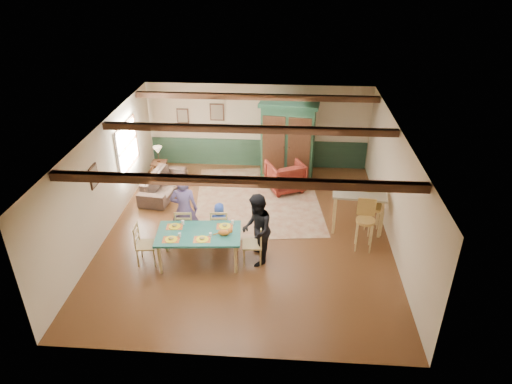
# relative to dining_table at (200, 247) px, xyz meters

# --- Properties ---
(floor) EXTENTS (8.00, 8.00, 0.00)m
(floor) POSITION_rel_dining_table_xyz_m (0.98, 1.30, -0.39)
(floor) COLOR #482714
(floor) RESTS_ON ground
(wall_back) EXTENTS (7.00, 0.02, 2.70)m
(wall_back) POSITION_rel_dining_table_xyz_m (0.98, 5.30, 0.96)
(wall_back) COLOR beige
(wall_back) RESTS_ON floor
(wall_left) EXTENTS (0.02, 8.00, 2.70)m
(wall_left) POSITION_rel_dining_table_xyz_m (-2.52, 1.30, 0.96)
(wall_left) COLOR beige
(wall_left) RESTS_ON floor
(wall_right) EXTENTS (0.02, 8.00, 2.70)m
(wall_right) POSITION_rel_dining_table_xyz_m (4.48, 1.30, 0.96)
(wall_right) COLOR beige
(wall_right) RESTS_ON floor
(ceiling) EXTENTS (7.00, 8.00, 0.02)m
(ceiling) POSITION_rel_dining_table_xyz_m (0.98, 1.30, 2.31)
(ceiling) COLOR white
(ceiling) RESTS_ON wall_back
(wainscot_back) EXTENTS (6.95, 0.03, 0.90)m
(wainscot_back) POSITION_rel_dining_table_xyz_m (0.98, 5.28, 0.06)
(wainscot_back) COLOR #1B3223
(wainscot_back) RESTS_ON floor
(ceiling_beam_front) EXTENTS (6.95, 0.16, 0.16)m
(ceiling_beam_front) POSITION_rel_dining_table_xyz_m (0.98, -1.00, 2.22)
(ceiling_beam_front) COLOR black
(ceiling_beam_front) RESTS_ON ceiling
(ceiling_beam_mid) EXTENTS (6.95, 0.16, 0.16)m
(ceiling_beam_mid) POSITION_rel_dining_table_xyz_m (0.98, 1.70, 2.22)
(ceiling_beam_mid) COLOR black
(ceiling_beam_mid) RESTS_ON ceiling
(ceiling_beam_back) EXTENTS (6.95, 0.16, 0.16)m
(ceiling_beam_back) POSITION_rel_dining_table_xyz_m (0.98, 4.30, 2.22)
(ceiling_beam_back) COLOR black
(ceiling_beam_back) RESTS_ON ceiling
(window_left) EXTENTS (0.06, 1.60, 1.30)m
(window_left) POSITION_rel_dining_table_xyz_m (-2.49, 3.00, 1.16)
(window_left) COLOR white
(window_left) RESTS_ON wall_left
(picture_left_wall) EXTENTS (0.04, 0.42, 0.52)m
(picture_left_wall) POSITION_rel_dining_table_xyz_m (-2.49, 0.70, 1.36)
(picture_left_wall) COLOR gray
(picture_left_wall) RESTS_ON wall_left
(picture_back_a) EXTENTS (0.45, 0.04, 0.55)m
(picture_back_a) POSITION_rel_dining_table_xyz_m (-0.32, 5.27, 1.41)
(picture_back_a) COLOR gray
(picture_back_a) RESTS_ON wall_back
(picture_back_b) EXTENTS (0.38, 0.04, 0.48)m
(picture_back_b) POSITION_rel_dining_table_xyz_m (-1.42, 5.27, 1.26)
(picture_back_b) COLOR gray
(picture_back_b) RESTS_ON wall_back
(dining_table) EXTENTS (1.94, 1.18, 0.78)m
(dining_table) POSITION_rel_dining_table_xyz_m (0.00, 0.00, 0.00)
(dining_table) COLOR #1F6258
(dining_table) RESTS_ON floor
(dining_chair_far_left) EXTENTS (0.47, 0.49, 0.98)m
(dining_chair_far_left) POSITION_rel_dining_table_xyz_m (-0.47, 0.71, 0.10)
(dining_chair_far_left) COLOR tan
(dining_chair_far_left) RESTS_ON floor
(dining_chair_far_right) EXTENTS (0.47, 0.49, 0.98)m
(dining_chair_far_right) POSITION_rel_dining_table_xyz_m (0.35, 0.78, 0.10)
(dining_chair_far_right) COLOR tan
(dining_chair_far_right) RESTS_ON floor
(dining_chair_end_left) EXTENTS (0.49, 0.47, 0.98)m
(dining_chair_end_left) POSITION_rel_dining_table_xyz_m (-1.19, -0.10, 0.10)
(dining_chair_end_left) COLOR tan
(dining_chair_end_left) RESTS_ON floor
(dining_chair_end_right) EXTENTS (0.49, 0.47, 0.98)m
(dining_chair_end_right) POSITION_rel_dining_table_xyz_m (1.19, 0.10, 0.10)
(dining_chair_end_right) COLOR tan
(dining_chair_end_right) RESTS_ON floor
(person_man) EXTENTS (0.68, 0.48, 1.78)m
(person_man) POSITION_rel_dining_table_xyz_m (-0.48, 0.79, 0.50)
(person_man) COLOR #62518C
(person_man) RESTS_ON floor
(person_woman) EXTENTS (0.71, 0.88, 1.71)m
(person_woman) POSITION_rel_dining_table_xyz_m (1.29, 0.10, 0.47)
(person_woman) COLOR black
(person_woman) RESTS_ON floor
(person_child) EXTENTS (0.53, 0.37, 1.04)m
(person_child) POSITION_rel_dining_table_xyz_m (0.35, 0.86, 0.13)
(person_child) COLOR #2A47A9
(person_child) RESTS_ON floor
(cat) EXTENTS (0.38, 0.17, 0.19)m
(cat) POSITION_rel_dining_table_xyz_m (0.58, -0.06, 0.48)
(cat) COLOR orange
(cat) RESTS_ON dining_table
(place_setting_near_left) EXTENTS (0.44, 0.34, 0.11)m
(place_setting_near_left) POSITION_rel_dining_table_xyz_m (-0.55, -0.30, 0.44)
(place_setting_near_left) COLOR yellow
(place_setting_near_left) RESTS_ON dining_table
(place_setting_near_center) EXTENTS (0.44, 0.34, 0.11)m
(place_setting_near_center) POSITION_rel_dining_table_xyz_m (0.12, -0.25, 0.44)
(place_setting_near_center) COLOR yellow
(place_setting_near_center) RESTS_ON dining_table
(place_setting_far_left) EXTENTS (0.44, 0.34, 0.11)m
(place_setting_far_left) POSITION_rel_dining_table_xyz_m (-0.59, 0.21, 0.44)
(place_setting_far_left) COLOR yellow
(place_setting_far_left) RESTS_ON dining_table
(place_setting_far_right) EXTENTS (0.44, 0.34, 0.11)m
(place_setting_far_right) POSITION_rel_dining_table_xyz_m (0.55, 0.30, 0.44)
(place_setting_far_right) COLOR yellow
(place_setting_far_right) RESTS_ON dining_table
(area_rug) EXTENTS (3.89, 4.46, 0.01)m
(area_rug) POSITION_rel_dining_table_xyz_m (1.11, 2.99, -0.38)
(area_rug) COLOR tan
(area_rug) RESTS_ON floor
(armoire) EXTENTS (1.79, 0.91, 2.42)m
(armoire) POSITION_rel_dining_table_xyz_m (1.92, 4.42, 0.82)
(armoire) COLOR #13301F
(armoire) RESTS_ON floor
(armchair) EXTENTS (1.27, 1.29, 0.89)m
(armchair) POSITION_rel_dining_table_xyz_m (1.88, 3.66, 0.06)
(armchair) COLOR #46100E
(armchair) RESTS_ON floor
(sofa) EXTENTS (1.04, 2.09, 0.59)m
(sofa) POSITION_rel_dining_table_xyz_m (-1.65, 3.19, -0.09)
(sofa) COLOR #413129
(sofa) RESTS_ON floor
(end_table) EXTENTS (0.47, 0.47, 0.55)m
(end_table) POSITION_rel_dining_table_xyz_m (-2.00, 4.13, -0.11)
(end_table) COLOR black
(end_table) RESTS_ON floor
(table_lamp) EXTENTS (0.30, 0.30, 0.50)m
(table_lamp) POSITION_rel_dining_table_xyz_m (-2.00, 4.13, 0.41)
(table_lamp) COLOR beige
(table_lamp) RESTS_ON end_table
(counter_table) EXTENTS (1.35, 0.87, 1.07)m
(counter_table) POSITION_rel_dining_table_xyz_m (3.71, 1.64, 0.15)
(counter_table) COLOR tan
(counter_table) RESTS_ON floor
(bar_stool_left) EXTENTS (0.50, 0.53, 1.25)m
(bar_stool_left) POSITION_rel_dining_table_xyz_m (3.78, 0.79, 0.24)
(bar_stool_left) COLOR #B18A45
(bar_stool_left) RESTS_ON floor
(bar_stool_right) EXTENTS (0.48, 0.52, 1.20)m
(bar_stool_right) POSITION_rel_dining_table_xyz_m (4.13, 1.49, 0.21)
(bar_stool_right) COLOR #B18A45
(bar_stool_right) RESTS_ON floor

